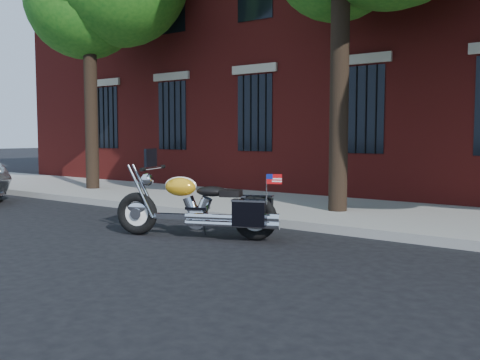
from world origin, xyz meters
The scene contains 4 objects.
ground centered at (0.00, 0.00, 0.00)m, with size 120.00×120.00×0.00m, color black.
curb centered at (0.00, 1.38, 0.07)m, with size 40.00×0.16×0.15m, color gray.
sidewalk centered at (0.00, 3.26, 0.07)m, with size 40.00×3.60×0.15m, color gray.
motorcycle centered at (-0.27, -0.23, 0.47)m, with size 2.71×1.42×1.40m.
Camera 1 is at (5.16, -6.51, 1.60)m, focal length 40.00 mm.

